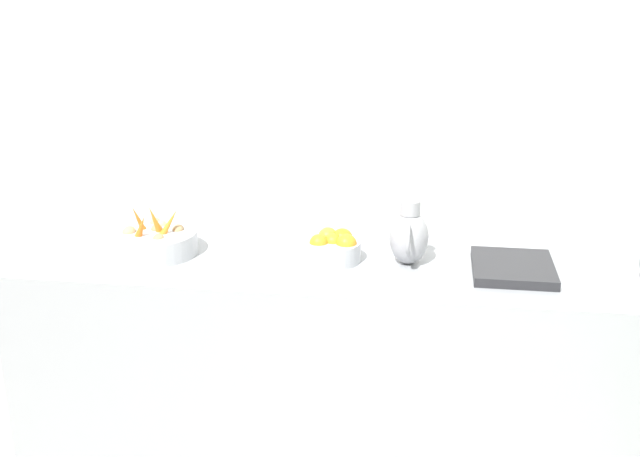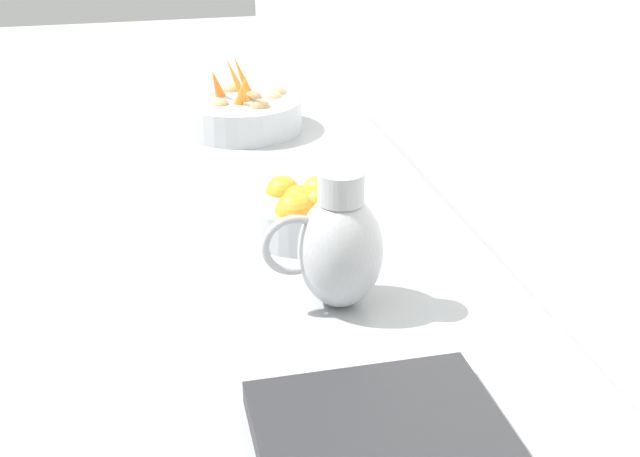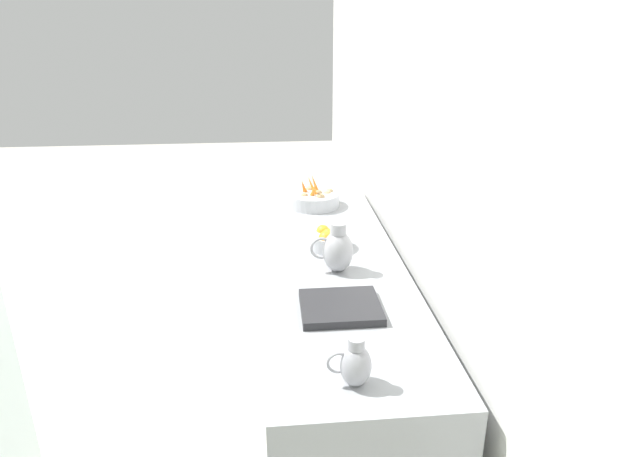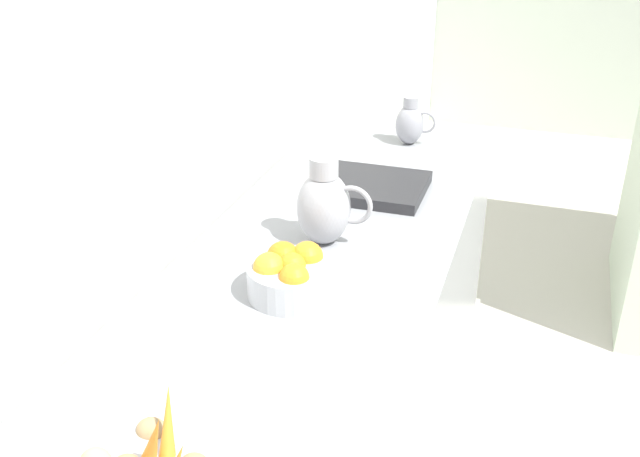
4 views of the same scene
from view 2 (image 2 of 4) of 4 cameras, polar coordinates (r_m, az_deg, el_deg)
name	(u,v)px [view 2 (image 2 of 4)]	position (r m, az deg, el deg)	size (l,w,h in m)	color
prep_counter	(310,428)	(1.92, -0.73, -13.82)	(0.71, 2.61, 0.94)	gray
vegetable_colander	(242,113)	(2.35, -5.48, 8.08)	(0.34, 0.34, 0.21)	#ADAFB5
orange_bowl	(301,211)	(1.69, -1.33, 1.22)	(0.22, 0.22, 0.12)	#ADAFB5
metal_pitcher_tall	(339,247)	(1.41, 1.33, -1.27)	(0.21, 0.15, 0.25)	#939399
counter_sink_basin	(383,441)	(1.14, 4.44, -14.58)	(0.34, 0.30, 0.04)	#232326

